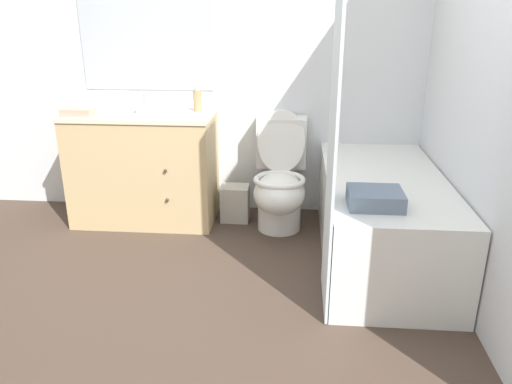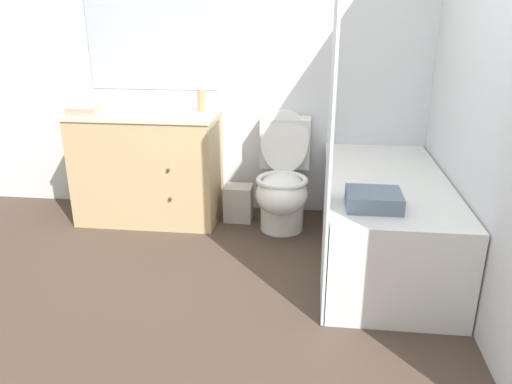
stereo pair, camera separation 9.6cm
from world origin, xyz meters
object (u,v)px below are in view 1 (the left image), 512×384
(vanity_cabinet, at_px, (145,166))
(hand_towel_folded, at_px, (78,112))
(sink_faucet, at_px, (147,103))
(toilet, at_px, (280,183))
(tissue_box, at_px, (148,106))
(wastebasket, at_px, (235,203))
(bathtub, at_px, (382,217))
(bath_towel_folded, at_px, (375,198))
(soap_dispenser, at_px, (198,100))

(vanity_cabinet, height_order, hand_towel_folded, hand_towel_folded)
(sink_faucet, relative_size, toilet, 0.17)
(tissue_box, bearing_deg, wastebasket, 2.67)
(tissue_box, bearing_deg, vanity_cabinet, 172.70)
(bathtub, xyz_separation_m, wastebasket, (-1.01, 0.53, -0.15))
(vanity_cabinet, xyz_separation_m, bath_towel_folded, (1.56, -1.01, 0.18))
(vanity_cabinet, bearing_deg, sink_faucet, 90.00)
(toilet, bearing_deg, wastebasket, 164.98)
(vanity_cabinet, bearing_deg, hand_towel_folded, -155.92)
(toilet, distance_m, bath_towel_folded, 1.11)
(sink_faucet, relative_size, tissue_box, 1.01)
(toilet, height_order, soap_dispenser, soap_dispenser)
(wastebasket, relative_size, bath_towel_folded, 0.96)
(toilet, bearing_deg, soap_dispenser, 168.12)
(soap_dispenser, bearing_deg, sink_faucet, 164.43)
(vanity_cabinet, distance_m, hand_towel_folded, 0.61)
(hand_towel_folded, bearing_deg, toilet, 4.14)
(wastebasket, xyz_separation_m, soap_dispenser, (-0.27, 0.04, 0.78))
(wastebasket, height_order, bath_towel_folded, bath_towel_folded)
(bathtub, bearing_deg, wastebasket, 152.29)
(soap_dispenser, relative_size, bath_towel_folded, 0.65)
(soap_dispenser, xyz_separation_m, hand_towel_folded, (-0.80, -0.23, -0.06))
(vanity_cabinet, relative_size, wastebasket, 3.89)
(tissue_box, xyz_separation_m, hand_towel_folded, (-0.45, -0.17, -0.02))
(sink_faucet, xyz_separation_m, tissue_box, (0.06, -0.18, 0.01))
(toilet, distance_m, bathtub, 0.80)
(soap_dispenser, bearing_deg, tissue_box, -169.53)
(bathtub, bearing_deg, hand_towel_folded, 170.76)
(bath_towel_folded, bearing_deg, soap_dispenser, 137.08)
(wastebasket, bearing_deg, soap_dispenser, 172.27)
(vanity_cabinet, height_order, sink_faucet, sink_faucet)
(soap_dispenser, relative_size, hand_towel_folded, 0.88)
(wastebasket, relative_size, tissue_box, 1.94)
(vanity_cabinet, relative_size, hand_towel_folded, 5.06)
(sink_faucet, relative_size, bath_towel_folded, 0.50)
(sink_faucet, distance_m, soap_dispenser, 0.43)
(vanity_cabinet, distance_m, bathtub, 1.77)
(toilet, height_order, bathtub, toilet)
(vanity_cabinet, xyz_separation_m, bathtub, (1.69, -0.51, -0.14))
(sink_faucet, relative_size, wastebasket, 0.52)
(bathtub, relative_size, bath_towel_folded, 5.50)
(vanity_cabinet, bearing_deg, bathtub, -16.80)
(sink_faucet, bearing_deg, bathtub, -21.99)
(sink_faucet, bearing_deg, soap_dispenser, -15.57)
(tissue_box, xyz_separation_m, soap_dispenser, (0.35, 0.07, 0.04))
(vanity_cabinet, relative_size, bath_towel_folded, 3.73)
(soap_dispenser, distance_m, hand_towel_folded, 0.83)
(toilet, xyz_separation_m, hand_towel_folded, (-1.41, -0.10, 0.51))
(vanity_cabinet, relative_size, tissue_box, 7.54)
(wastebasket, height_order, hand_towel_folded, hand_towel_folded)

